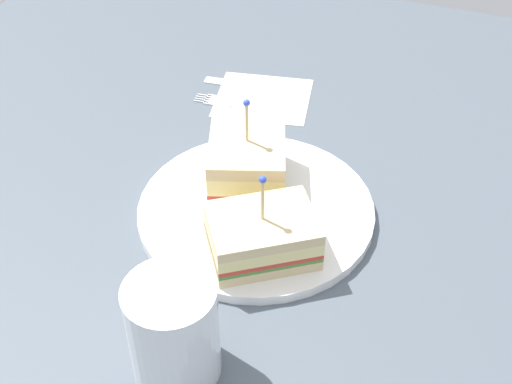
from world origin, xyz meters
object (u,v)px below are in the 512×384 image
knife (244,84)px  napkin (263,98)px  sandwich_half_back (262,235)px  fork (229,102)px  plate (256,210)px  drink_glass (174,334)px  sandwich_half_front (247,162)px

knife → napkin: bearing=-29.4°
sandwich_half_back → knife: 31.73cm
fork → knife: size_ratio=0.95×
plate → drink_glass: drink_glass is taller
drink_glass → napkin: bearing=100.4°
fork → knife: 4.59cm
drink_glass → napkin: (-7.51, 40.84, -4.44)cm
napkin → knife: (-3.43, 1.93, 0.10)cm
plate → sandwich_half_front: (-2.19, 3.14, 3.47)cm
sandwich_half_front → sandwich_half_back: 10.38cm
sandwich_half_front → fork: bearing=119.4°
sandwich_half_front → knife: sandwich_half_front is taller
knife → sandwich_half_back: bearing=-65.1°
sandwich_half_back → fork: sandwich_half_back is taller
napkin → fork: (-3.71, -2.65, 0.10)cm
drink_glass → napkin: size_ratio=0.82×
drink_glass → fork: drink_glass is taller
sandwich_half_back → napkin: (-9.85, 26.72, -3.27)cm
sandwich_half_front → sandwich_half_back: sandwich_half_front is taller
plate → sandwich_half_back: sandwich_half_back is taller
sandwich_half_back → napkin: bearing=110.2°
napkin → knife: knife is taller
fork → napkin: bearing=35.5°
drink_glass → fork: bearing=106.4°
sandwich_half_back → sandwich_half_front: bearing=119.3°
sandwich_half_front → fork: size_ratio=1.01×
napkin → knife: 3.93cm
sandwich_half_back → plate: bearing=116.1°
plate → sandwich_half_front: size_ratio=2.09×
sandwich_half_back → drink_glass: bearing=-99.4°
sandwich_half_back → fork: size_ratio=1.06×
plate → napkin: size_ratio=2.07×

